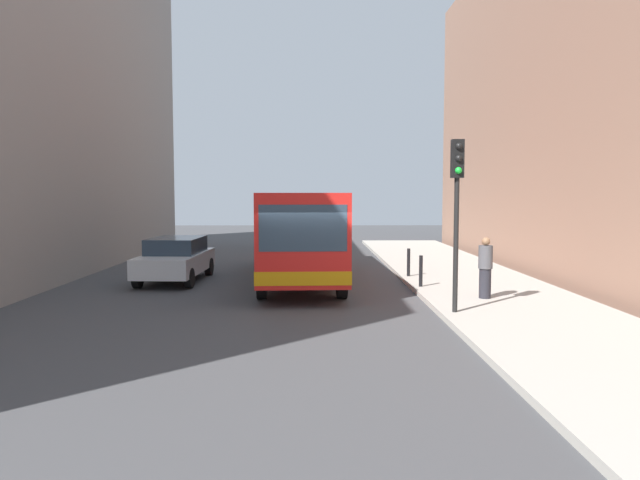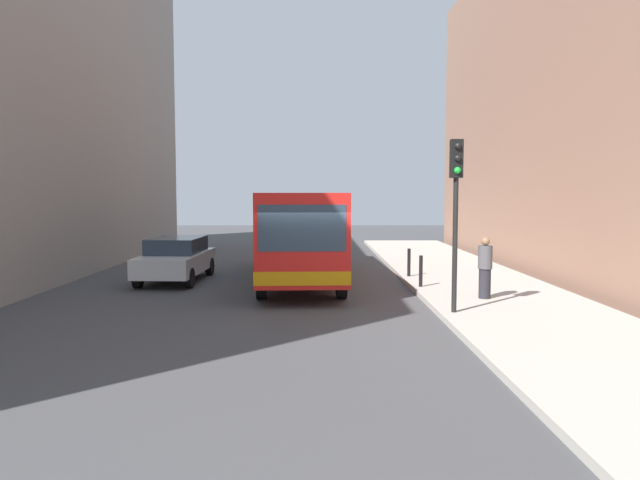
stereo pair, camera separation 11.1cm
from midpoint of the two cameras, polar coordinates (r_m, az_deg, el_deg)
ground_plane at (r=16.65m, az=-1.06°, el=-5.94°), size 80.00×80.00×0.00m
sidewalk at (r=17.44m, az=17.05°, el=-5.41°), size 4.40×40.00×0.15m
bus at (r=21.13m, az=-1.73°, el=0.98°), size 2.89×11.10×3.00m
car_beside_bus at (r=21.25m, az=-13.15°, el=-1.66°), size 2.01×4.47×1.48m
car_behind_bus at (r=33.10m, az=-1.61°, el=0.59°), size 1.99×4.46×1.48m
traffic_light at (r=14.74m, az=12.83°, el=4.35°), size 0.28×0.33×4.10m
bollard_near at (r=18.78m, az=9.59°, el=-2.89°), size 0.11×0.11×0.95m
bollard_mid at (r=21.05m, az=8.48°, el=-2.09°), size 0.11×0.11×0.95m
pedestrian_near_signal at (r=17.03m, az=15.38°, el=-2.55°), size 0.38×0.38×1.66m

